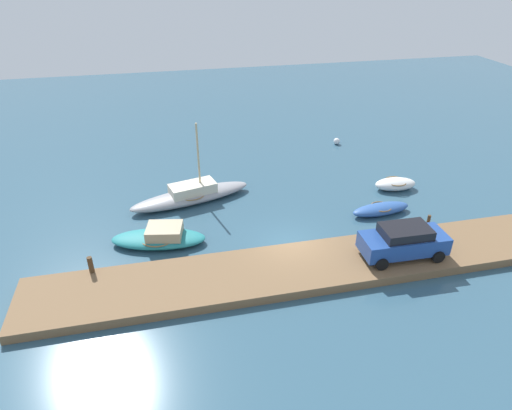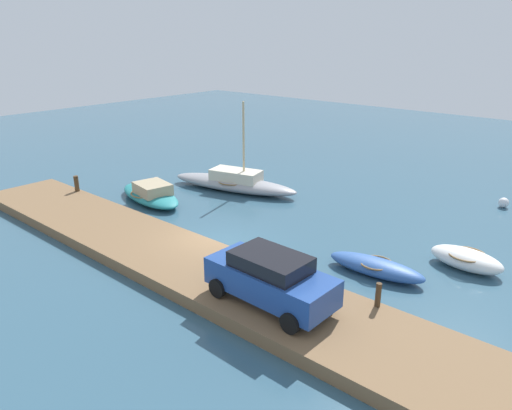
# 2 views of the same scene
# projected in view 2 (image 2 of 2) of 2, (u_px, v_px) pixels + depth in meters

# --- Properties ---
(ground_plane) EXTENTS (84.00, 84.00, 0.00)m
(ground_plane) POSITION_uv_depth(u_px,v_px,m) (217.00, 246.00, 20.46)
(ground_plane) COLOR #33566B
(dock_platform) EXTENTS (26.79, 3.80, 0.47)m
(dock_platform) POSITION_uv_depth(u_px,v_px,m) (176.00, 259.00, 18.77)
(dock_platform) COLOR brown
(dock_platform) RESTS_ON ground_plane
(rowboat_blue) EXTENTS (3.80, 1.49, 0.62)m
(rowboat_blue) POSITION_uv_depth(u_px,v_px,m) (376.00, 267.00, 17.96)
(rowboat_blue) COLOR #2D569E
(rowboat_blue) RESTS_ON ground_plane
(sailboat_grey) EXTENTS (7.99, 3.68, 5.11)m
(sailboat_grey) POSITION_uv_depth(u_px,v_px,m) (234.00, 182.00, 27.52)
(sailboat_grey) COLOR #939399
(sailboat_grey) RESTS_ON ground_plane
(dinghy_white) EXTENTS (2.84, 1.55, 0.77)m
(dinghy_white) POSITION_uv_depth(u_px,v_px,m) (466.00, 259.00, 18.42)
(dinghy_white) COLOR white
(dinghy_white) RESTS_ON ground_plane
(motorboat_teal) EXTENTS (5.35, 2.92, 1.08)m
(motorboat_teal) POSITION_uv_depth(u_px,v_px,m) (151.00, 194.00, 25.78)
(motorboat_teal) COLOR teal
(motorboat_teal) RESTS_ON ground_plane
(mooring_post_west) EXTENTS (0.24, 0.24, 0.86)m
(mooring_post_west) POSITION_uv_depth(u_px,v_px,m) (77.00, 184.00, 25.92)
(mooring_post_west) COLOR #47331E
(mooring_post_west) RESTS_ON dock_platform
(mooring_post_mid_west) EXTENTS (0.18, 0.18, 0.80)m
(mooring_post_mid_west) POSITION_uv_depth(u_px,v_px,m) (378.00, 295.00, 14.97)
(mooring_post_mid_west) COLOR #47331E
(mooring_post_mid_west) RESTS_ON dock_platform
(parked_car) EXTENTS (4.30, 2.05, 1.69)m
(parked_car) POSITION_uv_depth(u_px,v_px,m) (270.00, 278.00, 15.02)
(parked_car) COLOR #234793
(parked_car) RESTS_ON dock_platform
(marker_buoy) EXTENTS (0.52, 0.52, 0.52)m
(marker_buoy) POSITION_uv_depth(u_px,v_px,m) (504.00, 203.00, 24.92)
(marker_buoy) COLOR silver
(marker_buoy) RESTS_ON ground_plane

